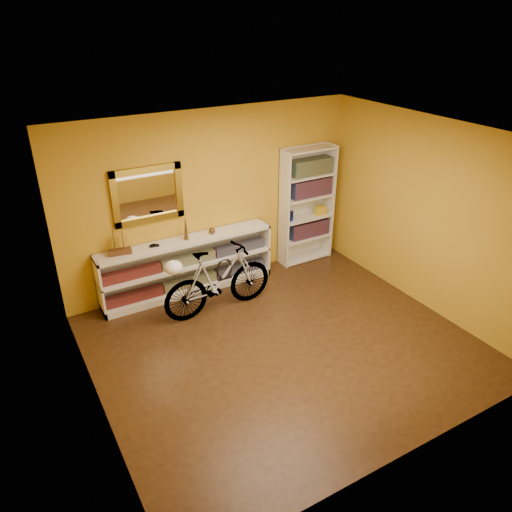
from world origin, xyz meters
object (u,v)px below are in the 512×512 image
bookcase (307,206)px  helmet (173,267)px  bicycle (218,280)px  console_unit (188,266)px

bookcase → helmet: bookcase is taller
bookcase → bicycle: 2.12m
console_unit → bicycle: size_ratio=1.59×
console_unit → helmet: size_ratio=10.92×
bookcase → bicycle: bearing=-159.8°
bookcase → helmet: bearing=-164.2°
console_unit → bicycle: 0.71m
console_unit → bookcase: bookcase is taller
bookcase → bicycle: bookcase is taller
console_unit → bookcase: size_ratio=1.37×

